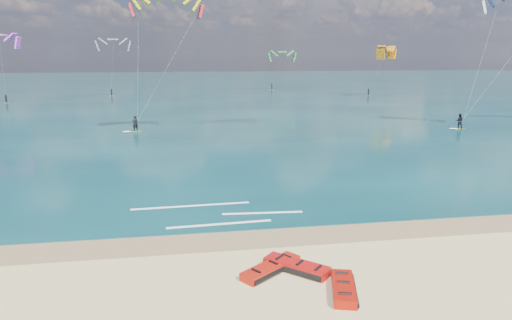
{
  "coord_description": "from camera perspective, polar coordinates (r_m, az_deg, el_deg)",
  "views": [
    {
      "loc": [
        -1.7,
        -16.74,
        8.47
      ],
      "look_at": [
        2.31,
        8.0,
        2.6
      ],
      "focal_mm": 32.0,
      "sensor_mm": 36.0,
      "label": 1
    }
  ],
  "objects": [
    {
      "name": "distant_kites",
      "position": [
        90.48,
        -7.65,
        10.97
      ],
      "size": [
        73.78,
        24.36,
        11.38
      ],
      "color": "#F849E8",
      "rests_on": "ground"
    },
    {
      "name": "shoreline_foam",
      "position": [
        24.88,
        -4.67,
        -6.65
      ],
      "size": [
        9.33,
        3.61,
        0.01
      ],
      "color": "white",
      "rests_on": "ground"
    },
    {
      "name": "ground",
      "position": [
        57.4,
        -7.43,
        4.58
      ],
      "size": [
        320.0,
        320.0,
        0.0
      ],
      "primitive_type": "plane",
      "color": "tan",
      "rests_on": "ground"
    },
    {
      "name": "sea",
      "position": [
        121.05,
        -8.48,
        9.03
      ],
      "size": [
        320.0,
        200.0,
        0.04
      ],
      "primitive_type": "cube",
      "color": "#082D30",
      "rests_on": "ground"
    },
    {
      "name": "packed_kite_left",
      "position": [
        18.68,
        1.89,
        -13.79
      ],
      "size": [
        3.05,
        2.67,
        0.39
      ],
      "primitive_type": null,
      "rotation": [
        0.0,
        0.0,
        0.65
      ],
      "color": "#B61909",
      "rests_on": "ground"
    },
    {
      "name": "packed_kite_right",
      "position": [
        17.51,
        10.85,
        -16.0
      ],
      "size": [
        1.8,
        2.76,
        0.42
      ],
      "primitive_type": null,
      "rotation": [
        0.0,
        0.0,
        1.29
      ],
      "color": "#9F1106",
      "rests_on": "ground"
    },
    {
      "name": "wet_sand_strip",
      "position": [
        21.55,
        -4.0,
        -9.99
      ],
      "size": [
        320.0,
        2.4,
        0.01
      ],
      "primitive_type": "cube",
      "color": "olive",
      "rests_on": "ground"
    },
    {
      "name": "kitesurfer_far",
      "position": [
        56.94,
        27.58,
        11.95
      ],
      "size": [
        10.54,
        6.14,
        16.35
      ],
      "rotation": [
        0.0,
        0.0,
        -0.11
      ],
      "color": "gold",
      "rests_on": "sea"
    },
    {
      "name": "kitesurfer_main",
      "position": [
        49.24,
        -13.02,
        12.33
      ],
      "size": [
        10.2,
        5.63,
        15.31
      ],
      "rotation": [
        0.0,
        0.0,
        0.29
      ],
      "color": "yellow",
      "rests_on": "sea"
    },
    {
      "name": "packed_kite_mid",
      "position": [
        18.83,
        5.07,
        -13.6
      ],
      "size": [
        2.91,
        2.8,
        0.42
      ],
      "primitive_type": null,
      "rotation": [
        0.0,
        0.0,
        -0.74
      ],
      "color": "#B70F0C",
      "rests_on": "ground"
    }
  ]
}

